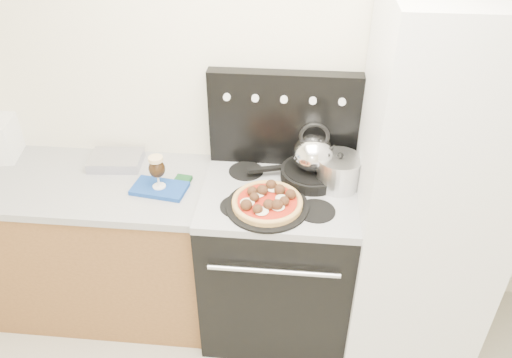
# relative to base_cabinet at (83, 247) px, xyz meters

# --- Properties ---
(room_shell) EXTENTS (3.52, 3.01, 2.52)m
(room_shell) POSITION_rel_base_cabinet_xyz_m (1.02, -0.91, 0.82)
(room_shell) COLOR #BBB7A7
(room_shell) RESTS_ON ground
(base_cabinet) EXTENTS (1.45, 0.60, 0.86)m
(base_cabinet) POSITION_rel_base_cabinet_xyz_m (0.00, 0.00, 0.00)
(base_cabinet) COLOR brown
(base_cabinet) RESTS_ON ground
(countertop) EXTENTS (1.48, 0.63, 0.04)m
(countertop) POSITION_rel_base_cabinet_xyz_m (0.00, 0.00, 0.45)
(countertop) COLOR #A2A2A5
(countertop) RESTS_ON base_cabinet
(stove_body) EXTENTS (0.76, 0.65, 0.88)m
(stove_body) POSITION_rel_base_cabinet_xyz_m (1.10, -0.02, 0.01)
(stove_body) COLOR black
(stove_body) RESTS_ON ground
(cooktop) EXTENTS (0.76, 0.65, 0.04)m
(cooktop) POSITION_rel_base_cabinet_xyz_m (1.10, -0.02, 0.47)
(cooktop) COLOR #ADADB2
(cooktop) RESTS_ON stove_body
(backguard) EXTENTS (0.76, 0.08, 0.50)m
(backguard) POSITION_rel_base_cabinet_xyz_m (1.10, 0.25, 0.74)
(backguard) COLOR black
(backguard) RESTS_ON cooktop
(fridge) EXTENTS (0.64, 0.68, 1.90)m
(fridge) POSITION_rel_base_cabinet_xyz_m (1.80, -0.05, 0.52)
(fridge) COLOR silver
(fridge) RESTS_ON ground
(foil_sheet) EXTENTS (0.29, 0.22, 0.05)m
(foil_sheet) POSITION_rel_base_cabinet_xyz_m (0.22, 0.15, 0.50)
(foil_sheet) COLOR silver
(foil_sheet) RESTS_ON countertop
(oven_mitt) EXTENTS (0.29, 0.19, 0.02)m
(oven_mitt) POSITION_rel_base_cabinet_xyz_m (0.51, -0.05, 0.48)
(oven_mitt) COLOR navy
(oven_mitt) RESTS_ON countertop
(beer_glass) EXTENTS (0.10, 0.10, 0.18)m
(beer_glass) POSITION_rel_base_cabinet_xyz_m (0.51, -0.05, 0.58)
(beer_glass) COLOR black
(beer_glass) RESTS_ON oven_mitt
(pizza_pan) EXTENTS (0.43, 0.43, 0.01)m
(pizza_pan) POSITION_rel_base_cabinet_xyz_m (1.06, -0.16, 0.50)
(pizza_pan) COLOR black
(pizza_pan) RESTS_ON cooktop
(pizza) EXTENTS (0.38, 0.38, 0.05)m
(pizza) POSITION_rel_base_cabinet_xyz_m (1.06, -0.16, 0.53)
(pizza) COLOR tan
(pizza) RESTS_ON pizza_pan
(skillet) EXTENTS (0.39, 0.39, 0.06)m
(skillet) POSITION_rel_base_cabinet_xyz_m (1.26, 0.09, 0.52)
(skillet) COLOR black
(skillet) RESTS_ON cooktop
(tea_kettle) EXTENTS (0.21, 0.21, 0.22)m
(tea_kettle) POSITION_rel_base_cabinet_xyz_m (1.26, 0.09, 0.66)
(tea_kettle) COLOR silver
(tea_kettle) RESTS_ON skillet
(stock_pot) EXTENTS (0.25, 0.25, 0.15)m
(stock_pot) POSITION_rel_base_cabinet_xyz_m (1.39, 0.04, 0.57)
(stock_pot) COLOR silver
(stock_pot) RESTS_ON cooktop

